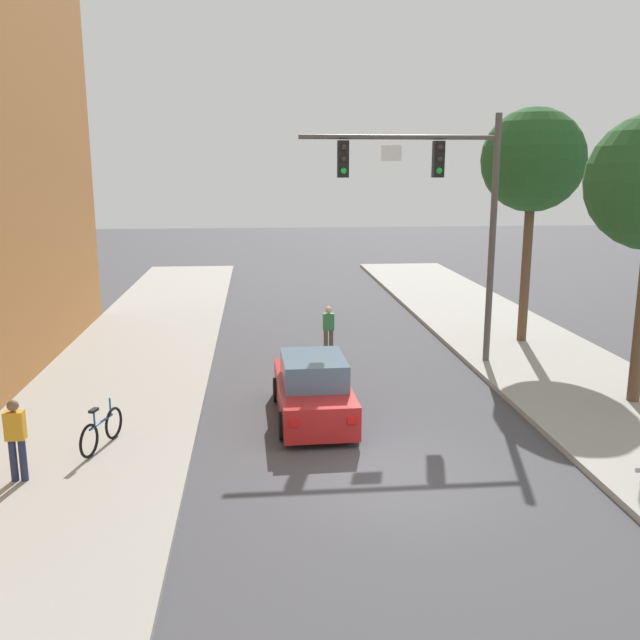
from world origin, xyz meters
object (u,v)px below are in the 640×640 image
car_lead_red (313,390)px  pedestrian_crossing_road (329,328)px  pedestrian_sidewalk_left_walker (16,436)px  street_tree_second (533,161)px  traffic_signal_mast (441,194)px  bicycle_leaning (102,430)px

car_lead_red → pedestrian_crossing_road: pedestrian_crossing_road is taller
pedestrian_sidewalk_left_walker → street_tree_second: (13.89, 9.87, 5.24)m
pedestrian_sidewalk_left_walker → pedestrian_crossing_road: bearing=52.5°
pedestrian_crossing_road → street_tree_second: (6.93, 0.80, 5.39)m
street_tree_second → pedestrian_crossing_road: bearing=-173.4°
pedestrian_sidewalk_left_walker → pedestrian_crossing_road: pedestrian_sidewalk_left_walker is taller
traffic_signal_mast → car_lead_red: traffic_signal_mast is taller
traffic_signal_mast → pedestrian_crossing_road: traffic_signal_mast is taller
car_lead_red → pedestrian_crossing_road: 5.89m
car_lead_red → pedestrian_sidewalk_left_walker: bearing=-151.3°
traffic_signal_mast → pedestrian_sidewalk_left_walker: (-10.12, -7.45, -4.25)m
pedestrian_crossing_road → bicycle_leaning: 9.50m
street_tree_second → bicycle_leaning: bearing=-146.5°
car_lead_red → street_tree_second: street_tree_second is taller
car_lead_red → bicycle_leaning: bearing=-159.4°
pedestrian_sidewalk_left_walker → traffic_signal_mast: bearing=36.3°
pedestrian_sidewalk_left_walker → pedestrian_crossing_road: 11.44m
street_tree_second → traffic_signal_mast: bearing=-147.2°
car_lead_red → pedestrian_crossing_road: bearing=80.3°
pedestrian_sidewalk_left_walker → pedestrian_crossing_road: size_ratio=1.00×
car_lead_red → bicycle_leaning: 5.05m
traffic_signal_mast → car_lead_red: (-4.16, -4.18, -4.59)m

